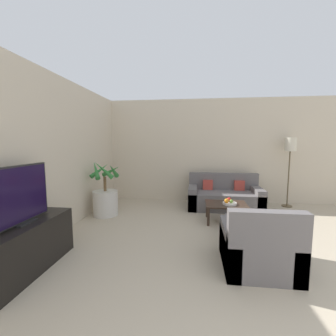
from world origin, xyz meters
The scene contains 14 objects.
wall_back centered at (0.00, 6.10, 1.35)m, with size 8.53×0.06×2.70m.
wall_left centered at (-3.50, 3.04, 1.35)m, with size 0.06×7.67×2.70m.
tv_console centered at (-3.19, 2.40, 0.31)m, with size 0.44×1.34×0.61m.
television centered at (-3.19, 2.40, 0.96)m, with size 0.18×0.82×0.70m.
potted_palm centered at (-3.09, 4.59, 0.37)m, with size 0.65×0.65×1.21m.
sofa_loveseat centered at (-0.47, 5.48, 0.27)m, with size 1.70×0.88×0.81m.
floor_lamp centered at (1.09, 5.77, 1.40)m, with size 0.26×0.26×1.69m.
coffee_table centered at (-0.55, 4.48, 0.32)m, with size 0.80×0.61×0.37m.
fruit_bowl centered at (-0.49, 4.42, 0.39)m, with size 0.27×0.27×0.04m.
apple_red centered at (-0.50, 4.48, 0.46)m, with size 0.08×0.08×0.08m.
apple_green centered at (-0.47, 4.38, 0.45)m, with size 0.07×0.07×0.07m.
orange_fruit centered at (-0.56, 4.37, 0.46)m, with size 0.09×0.09×0.09m.
armchair centered at (-0.37, 2.84, 0.27)m, with size 0.85×0.87×0.83m.
ottoman centered at (-0.32, 3.69, 0.17)m, with size 0.63×0.52×0.35m.
Camera 1 is at (-1.16, 0.05, 1.57)m, focal length 24.00 mm.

